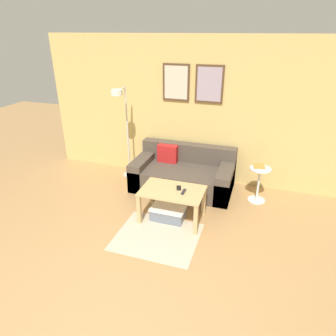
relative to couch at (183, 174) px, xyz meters
name	(u,v)px	position (x,y,z in m)	size (l,w,h in m)	color
wall_back	(192,111)	(0.01, 0.49, 1.03)	(5.60, 0.09, 2.55)	#D6B76B
area_rug	(157,236)	(0.05, -1.50, -0.25)	(1.12, 0.96, 0.01)	#C1B299
couch	(183,174)	(0.00, 0.00, 0.00)	(1.74, 0.93, 0.72)	#4C4238
coffee_table	(172,196)	(0.11, -1.01, 0.13)	(0.92, 0.60, 0.49)	tan
storage_bin	(168,213)	(0.06, -1.03, -0.16)	(0.51, 0.35, 0.19)	slate
floor_lamp	(122,120)	(-1.12, -0.02, 0.90)	(0.25, 0.54, 1.71)	silver
side_table	(259,182)	(1.29, -0.07, 0.10)	(0.33, 0.33, 0.59)	white
book_stack	(259,167)	(1.27, -0.08, 0.36)	(0.22, 0.20, 0.05)	silver
remote_control	(184,192)	(0.29, -1.02, 0.24)	(0.04, 0.15, 0.02)	#232328
cell_phone	(179,188)	(0.19, -0.92, 0.23)	(0.07, 0.14, 0.01)	black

